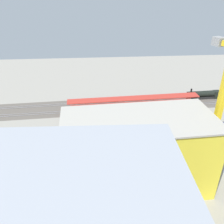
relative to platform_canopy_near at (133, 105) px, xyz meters
name	(u,v)px	position (x,y,z in m)	size (l,w,h in m)	color
ground_plane	(144,127)	(-2.47, 10.75, -3.72)	(187.08, 187.08, 0.00)	gray
rail_bed	(136,104)	(-2.47, -8.15, -3.72)	(116.93, 14.96, 0.01)	#5B544C
street_asphalt	(147,134)	(-2.47, 15.35, -3.72)	(116.93, 9.00, 0.01)	#38383D
track_rails	(136,104)	(-2.47, -8.15, -3.54)	(116.77, 14.66, 0.12)	#9E9EA8
platform_canopy_near	(133,105)	(0.00, 0.00, 0.00)	(49.47, 7.41, 3.98)	#A82D23
platform_canopy_far	(134,98)	(-1.37, -6.09, 0.09)	(55.53, 7.36, 4.02)	#B73328
locomotive	(205,95)	(-34.62, -11.64, -1.97)	(16.86, 3.51, 5.01)	black
parked_car_1	(212,124)	(-27.64, 11.69, -2.96)	(4.33, 1.82, 1.72)	black
parked_car_2	(197,125)	(-21.63, 12.04, -2.95)	(4.87, 2.05, 1.73)	black
parked_car_3	(181,126)	(-15.63, 12.10, -2.94)	(4.32, 2.03, 1.78)	black
parked_car_4	(163,127)	(-9.00, 12.45, -2.98)	(4.74, 1.99, 1.68)	black
parked_car_5	(145,127)	(-2.65, 11.87, -2.97)	(4.79, 2.20, 1.70)	black
construction_building	(137,153)	(5.17, 37.89, 5.74)	(35.39, 16.41, 18.93)	yellow
construction_roof_slab	(139,119)	(5.17, 37.89, 15.40)	(35.99, 17.01, 0.40)	#ADA89E
tower_crane	(224,106)	(-16.00, 35.16, 16.67)	(8.68, 21.74, 35.52)	gray
box_truck_0	(125,149)	(6.50, 25.49, -2.08)	(9.07, 3.11, 3.37)	black
street_tree_0	(193,129)	(-16.19, 20.66, 1.14)	(4.89, 4.89, 7.34)	brown
street_tree_1	(98,133)	(14.60, 19.63, 0.26)	(4.02, 4.02, 6.02)	brown
street_tree_2	(199,125)	(-18.49, 19.86, 1.76)	(5.80, 5.80, 8.39)	brown
street_tree_3	(202,129)	(-19.15, 21.15, 1.19)	(4.90, 4.90, 7.40)	brown
traffic_light	(157,131)	(-4.57, 20.18, 0.45)	(0.50, 0.36, 6.25)	#333333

